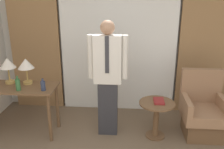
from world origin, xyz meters
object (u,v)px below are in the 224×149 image
object	(u,v)px
person	(108,75)
side_table	(156,114)
bottle_near_edge	(18,84)
table_lamp_right	(26,65)
book	(159,101)
desk	(17,94)
bottle_by_lamp	(43,86)
armchair	(202,113)
table_lamp_left	(8,65)

from	to	relation	value
person	side_table	bearing A→B (deg)	-3.97
bottle_near_edge	side_table	size ratio (longest dim) A/B	0.38
table_lamp_right	book	bearing A→B (deg)	-1.73
desk	bottle_by_lamp	size ratio (longest dim) A/B	6.83
person	side_table	size ratio (longest dim) A/B	3.08
bottle_near_edge	armchair	xyz separation A→B (m)	(2.71, 0.32, -0.52)
table_lamp_left	table_lamp_right	distance (m)	0.28
bottle_by_lamp	table_lamp_left	bearing A→B (deg)	157.95
table_lamp_left	table_lamp_right	world-z (taller)	same
armchair	bottle_by_lamp	bearing A→B (deg)	-172.71
desk	side_table	size ratio (longest dim) A/B	2.13
person	book	distance (m)	0.85
person	armchair	distance (m)	1.58
desk	table_lamp_right	distance (m)	0.46
armchair	person	bearing A→B (deg)	-176.62
table_lamp_left	armchair	size ratio (longest dim) A/B	0.40
table_lamp_right	armchair	distance (m)	2.78
table_lamp_left	book	distance (m)	2.33
table_lamp_right	bottle_by_lamp	world-z (taller)	table_lamp_right
bottle_by_lamp	book	xyz separation A→B (m)	(1.67, 0.19, -0.27)
person	bottle_near_edge	bearing A→B (deg)	-169.31
desk	table_lamp_right	size ratio (longest dim) A/B	3.05
side_table	table_lamp_left	bearing A→B (deg)	177.91
book	table_lamp_right	bearing A→B (deg)	178.27
table_lamp_right	bottle_by_lamp	distance (m)	0.47
table_lamp_left	desk	bearing A→B (deg)	-40.82
table_lamp_right	book	world-z (taller)	table_lamp_right
desk	book	size ratio (longest dim) A/B	5.43
bottle_near_edge	side_table	bearing A→B (deg)	5.36
book	desk	bearing A→B (deg)	-178.35
person	desk	bearing A→B (deg)	-176.22
table_lamp_right	bottle_near_edge	size ratio (longest dim) A/B	1.83
bottle_by_lamp	table_lamp_right	bearing A→B (deg)	142.95
table_lamp_left	side_table	bearing A→B (deg)	-2.09
side_table	book	world-z (taller)	book
desk	armchair	size ratio (longest dim) A/B	1.23
bottle_near_edge	bottle_by_lamp	distance (m)	0.36
table_lamp_left	book	world-z (taller)	table_lamp_left
desk	armchair	bearing A→B (deg)	3.57
desk	table_lamp_left	xyz separation A→B (m)	(-0.14, 0.12, 0.42)
table_lamp_right	person	size ratio (longest dim) A/B	0.23
table_lamp_right	bottle_near_edge	xyz separation A→B (m)	(-0.03, -0.27, -0.21)
book	side_table	bearing A→B (deg)	-142.26
table_lamp_right	bottle_by_lamp	size ratio (longest dim) A/B	2.24
person	armchair	world-z (taller)	person
armchair	side_table	size ratio (longest dim) A/B	1.74
table_lamp_left	armchair	distance (m)	3.05
desk	bottle_near_edge	world-z (taller)	bottle_near_edge
desk	bottle_near_edge	xyz separation A→B (m)	(0.11, -0.15, 0.22)
table_lamp_left	person	world-z (taller)	person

